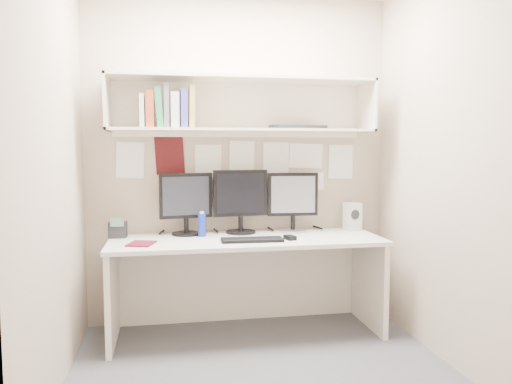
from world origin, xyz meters
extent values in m
cube|color=#47464B|center=(0.00, 0.00, 0.00)|extent=(2.40, 2.00, 0.01)
cube|color=tan|center=(0.00, 1.00, 1.30)|extent=(2.40, 0.02, 2.60)
cube|color=tan|center=(0.00, -1.00, 1.30)|extent=(2.40, 0.02, 2.60)
cube|color=tan|center=(-1.20, 0.00, 1.30)|extent=(0.02, 2.00, 2.60)
cube|color=tan|center=(1.20, 0.00, 1.30)|extent=(0.02, 2.00, 2.60)
cube|color=beige|center=(0.00, 0.64, 0.71)|extent=(2.00, 0.70, 0.03)
cube|color=silver|center=(0.00, 0.97, 0.35)|extent=(1.96, 0.02, 0.70)
cube|color=silver|center=(0.00, 0.81, 1.53)|extent=(2.00, 0.38, 0.02)
cube|color=silver|center=(0.00, 0.81, 1.91)|extent=(2.00, 0.38, 0.02)
cube|color=silver|center=(0.00, 0.99, 1.72)|extent=(2.00, 0.02, 0.40)
cube|color=silver|center=(-0.99, 0.81, 1.72)|extent=(0.02, 0.38, 0.40)
cube|color=silver|center=(0.99, 0.81, 1.72)|extent=(0.02, 0.38, 0.40)
cylinder|color=black|center=(-0.43, 0.86, 0.74)|extent=(0.22, 0.22, 0.02)
cylinder|color=black|center=(-0.43, 0.86, 0.80)|extent=(0.04, 0.04, 0.11)
cube|color=black|center=(-0.43, 0.87, 1.03)|extent=(0.41, 0.10, 0.35)
cube|color=black|center=(-0.43, 0.85, 1.03)|extent=(0.35, 0.06, 0.29)
cylinder|color=black|center=(-0.01, 0.86, 0.74)|extent=(0.23, 0.23, 0.02)
cylinder|color=black|center=(-0.01, 0.86, 0.81)|extent=(0.04, 0.04, 0.12)
cube|color=black|center=(-0.01, 0.87, 1.04)|extent=(0.43, 0.07, 0.36)
cube|color=black|center=(-0.01, 0.85, 1.04)|extent=(0.37, 0.03, 0.31)
cylinder|color=#A5A5AA|center=(0.41, 0.86, 0.74)|extent=(0.22, 0.22, 0.02)
cylinder|color=black|center=(0.41, 0.86, 0.80)|extent=(0.04, 0.04, 0.11)
cube|color=black|center=(0.41, 0.87, 1.03)|extent=(0.40, 0.06, 0.34)
cube|color=#A7A7AC|center=(0.41, 0.85, 1.03)|extent=(0.35, 0.02, 0.29)
cube|color=black|center=(0.02, 0.50, 0.74)|extent=(0.45, 0.17, 0.02)
cube|color=black|center=(0.30, 0.52, 0.75)|extent=(0.08, 0.11, 0.03)
cube|color=beige|center=(0.90, 0.84, 0.84)|extent=(0.14, 0.14, 0.22)
cylinder|color=black|center=(0.90, 0.78, 0.86)|extent=(0.08, 0.02, 0.08)
cylinder|color=navy|center=(-0.32, 0.76, 0.82)|extent=(0.06, 0.06, 0.17)
cylinder|color=white|center=(-0.32, 0.76, 0.91)|extent=(0.03, 0.03, 0.02)
cube|color=#510D19|center=(-0.76, 0.52, 0.74)|extent=(0.21, 0.24, 0.01)
cube|color=black|center=(-0.94, 0.83, 0.79)|extent=(0.13, 0.11, 0.12)
cube|color=#4C6659|center=(-0.94, 0.77, 0.85)|extent=(0.10, 0.01, 0.06)
cube|color=#BAB7B3|center=(-0.74, 0.76, 1.66)|extent=(0.03, 0.19, 0.24)
cube|color=#9C371C|center=(-0.69, 0.76, 1.67)|extent=(0.05, 0.19, 0.26)
cube|color=#267443|center=(-0.62, 0.76, 1.68)|extent=(0.05, 0.19, 0.29)
cube|color=#55565B|center=(-0.57, 0.76, 1.70)|extent=(0.04, 0.19, 0.31)
cube|color=beige|center=(-0.51, 0.76, 1.67)|extent=(0.06, 0.19, 0.25)
cube|color=#3D3689|center=(-0.44, 0.76, 1.68)|extent=(0.05, 0.19, 0.28)
cube|color=#9E9534|center=(-0.39, 0.76, 1.69)|extent=(0.04, 0.19, 0.30)
cube|color=black|center=(0.44, 0.84, 1.56)|extent=(0.47, 0.29, 0.03)
camera|label=1|loc=(-0.58, -2.96, 1.39)|focal=35.00mm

